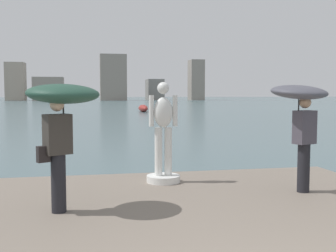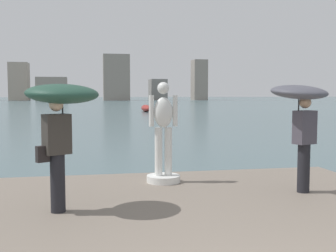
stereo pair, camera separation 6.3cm
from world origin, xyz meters
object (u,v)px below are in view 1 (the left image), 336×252
at_px(onlooker_right, 301,107).
at_px(boat_mid, 143,108).
at_px(statue_white_figure, 163,141).
at_px(onlooker_left, 62,108).

bearing_deg(onlooker_right, boat_mid, 86.07).
distance_m(statue_white_figure, onlooker_left, 2.66).
distance_m(onlooker_right, boat_mid, 42.96).
distance_m(onlooker_left, boat_mid, 43.85).
relative_size(onlooker_right, boat_mid, 0.47).
height_order(onlooker_left, boat_mid, onlooker_left).
bearing_deg(onlooker_left, onlooker_right, 5.81).
bearing_deg(boat_mid, onlooker_left, -99.28).
height_order(onlooker_left, onlooker_right, onlooker_right).
relative_size(statue_white_figure, boat_mid, 0.48).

